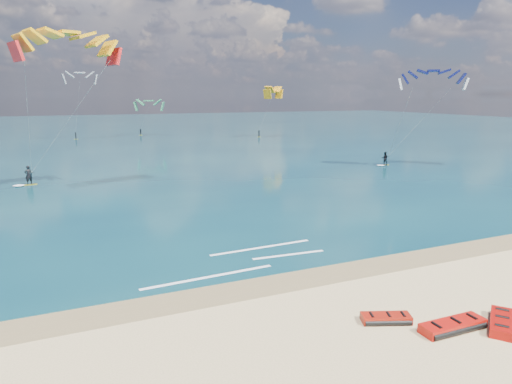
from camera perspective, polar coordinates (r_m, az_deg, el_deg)
ground at (r=57.45m, az=-14.03°, el=2.58°), size 320.00×320.00×0.00m
wet_sand_strip at (r=22.97m, az=2.15°, el=-11.39°), size 320.00×2.40×0.01m
sea at (r=120.66m, az=-19.24°, el=7.10°), size 320.00×200.00×0.04m
packed_kite_left at (r=20.46m, az=23.33°, el=-15.56°), size 3.07×1.26×0.44m
packed_kite_mid at (r=20.20m, az=15.92°, el=-15.36°), size 2.42×1.77×0.38m
packed_kite_right at (r=21.51m, az=28.31°, el=-14.65°), size 2.80×2.57×0.45m
kitesurfer_main at (r=47.44m, az=-24.69°, el=9.88°), size 12.37×10.41×16.12m
kitesurfer_far at (r=60.37m, az=18.70°, el=9.47°), size 8.47×8.96×13.46m
shoreline_foam at (r=25.95m, az=-0.81°, el=-8.46°), size 11.16×3.65×0.01m
distant_kites at (r=94.99m, az=-22.05°, el=8.99°), size 72.28×27.24×13.28m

